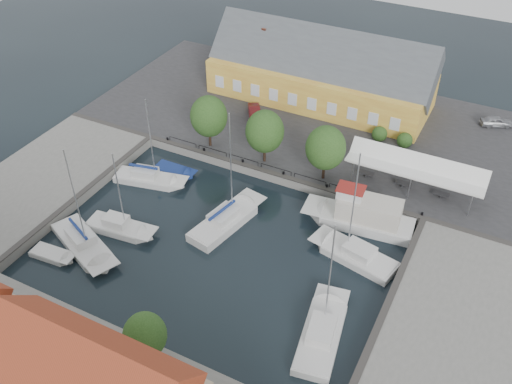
% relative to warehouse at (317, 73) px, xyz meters
% --- Properties ---
extents(ground, '(140.00, 140.00, 0.00)m').
position_rel_warehouse_xyz_m(ground, '(2.60, -28.36, -4.43)').
color(ground, black).
rests_on(ground, ground).
extents(north_quay, '(56.00, 26.00, 1.00)m').
position_rel_warehouse_xyz_m(north_quay, '(2.60, -5.36, -3.93)').
color(north_quay, '#2D2D30').
rests_on(north_quay, ground).
extents(west_quay, '(12.00, 24.00, 1.00)m').
position_rel_warehouse_xyz_m(west_quay, '(-19.40, -30.36, -3.93)').
color(west_quay, slate).
rests_on(west_quay, ground).
extents(east_quay, '(12.00, 24.00, 1.00)m').
position_rel_warehouse_xyz_m(east_quay, '(24.60, -30.36, -3.93)').
color(east_quay, slate).
rests_on(east_quay, ground).
extents(quay_edge_fittings, '(56.00, 24.72, 0.40)m').
position_rel_warehouse_xyz_m(quay_edge_fittings, '(2.62, -23.61, -3.37)').
color(quay_edge_fittings, '#383533').
rests_on(quay_edge_fittings, north_quay).
extents(warehouse, '(28.56, 14.00, 9.55)m').
position_rel_warehouse_xyz_m(warehouse, '(0.00, 0.00, 0.00)').
color(warehouse, gold).
rests_on(warehouse, north_quay).
extents(tent_canopy, '(14.00, 4.00, 2.83)m').
position_rel_warehouse_xyz_m(tent_canopy, '(16.60, -13.86, -0.74)').
color(tent_canopy, white).
rests_on(tent_canopy, north_quay).
extents(quay_trees, '(18.20, 4.20, 6.30)m').
position_rel_warehouse_xyz_m(quay_trees, '(0.60, -16.36, 0.45)').
color(quay_trees, black).
rests_on(quay_trees, north_quay).
extents(car_silver, '(4.07, 2.96, 1.29)m').
position_rel_warehouse_xyz_m(car_silver, '(22.36, 3.16, -2.78)').
color(car_silver, '#9A9CA1').
rests_on(car_silver, north_quay).
extents(car_red, '(3.30, 4.17, 1.33)m').
position_rel_warehouse_xyz_m(car_red, '(-4.80, -8.31, -2.76)').
color(car_red, '#581415').
rests_on(car_red, north_quay).
extents(center_sailboat, '(4.53, 9.67, 12.82)m').
position_rel_warehouse_xyz_m(center_sailboat, '(1.46, -26.60, -4.06)').
color(center_sailboat, silver).
rests_on(center_sailboat, ground).
extents(trawler, '(11.34, 4.35, 5.00)m').
position_rel_warehouse_xyz_m(trawler, '(13.46, -20.59, -3.41)').
color(trawler, silver).
rests_on(trawler, ground).
extents(east_boat_a, '(8.83, 4.57, 12.01)m').
position_rel_warehouse_xyz_m(east_boat_a, '(14.44, -25.38, -4.17)').
color(east_boat_a, silver).
rests_on(east_boat_a, ground).
extents(east_boat_c, '(4.34, 9.56, 11.72)m').
position_rel_warehouse_xyz_m(east_boat_c, '(15.01, -35.08, -4.17)').
color(east_boat_c, silver).
rests_on(east_boat_c, ground).
extents(west_boat_a, '(8.39, 3.95, 10.86)m').
position_rel_warehouse_xyz_m(west_boat_a, '(-9.48, -24.32, -4.16)').
color(west_boat_a, silver).
rests_on(west_boat_a, ground).
extents(west_boat_c, '(7.40, 3.04, 9.91)m').
position_rel_warehouse_xyz_m(west_boat_c, '(-7.35, -32.20, -4.17)').
color(west_boat_c, silver).
rests_on(west_boat_c, ground).
extents(west_boat_d, '(9.45, 6.21, 12.22)m').
position_rel_warehouse_xyz_m(west_boat_d, '(-8.93, -35.63, -4.16)').
color(west_boat_d, silver).
rests_on(west_boat_d, ground).
extents(launch_sw, '(4.53, 1.99, 0.98)m').
position_rel_warehouse_xyz_m(launch_sw, '(-10.68, -37.97, -4.34)').
color(launch_sw, silver).
rests_on(launch_sw, ground).
extents(launch_nw, '(4.97, 2.00, 0.88)m').
position_rel_warehouse_xyz_m(launch_nw, '(-8.03, -21.62, -4.34)').
color(launch_nw, navy).
rests_on(launch_nw, ground).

